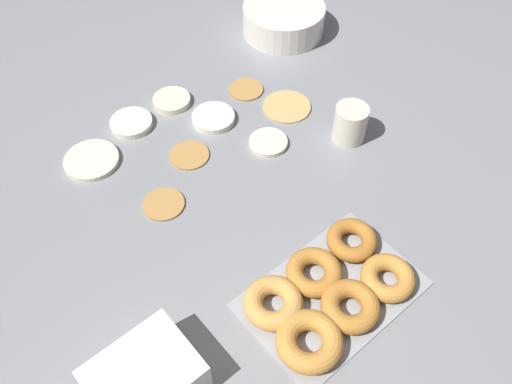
{
  "coord_description": "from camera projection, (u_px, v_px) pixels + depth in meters",
  "views": [
    {
      "loc": [
        -0.44,
        -0.6,
        0.84
      ],
      "look_at": [
        -0.03,
        -0.11,
        0.04
      ],
      "focal_mm": 38.0,
      "sensor_mm": 36.0,
      "label": 1
    }
  ],
  "objects": [
    {
      "name": "pancake_2",
      "position": [
        268.0,
        142.0,
        1.16
      ],
      "size": [
        0.08,
        0.08,
        0.01
      ],
      "primitive_type": "cylinder",
      "color": "beige",
      "rests_on": "ground_plane"
    },
    {
      "name": "pancake_6",
      "position": [
        163.0,
        203.0,
        1.05
      ],
      "size": [
        0.08,
        0.08,
        0.01
      ],
      "primitive_type": "cylinder",
      "color": "#B27F42",
      "rests_on": "ground_plane"
    },
    {
      "name": "pancake_0",
      "position": [
        172.0,
        101.0,
        1.24
      ],
      "size": [
        0.09,
        0.09,
        0.01
      ],
      "primitive_type": "cylinder",
      "color": "beige",
      "rests_on": "ground_plane"
    },
    {
      "name": "donut_tray",
      "position": [
        329.0,
        294.0,
        0.91
      ],
      "size": [
        0.3,
        0.2,
        0.04
      ],
      "color": "#93969B",
      "rests_on": "ground_plane"
    },
    {
      "name": "pancake_3",
      "position": [
        92.0,
        160.0,
        1.12
      ],
      "size": [
        0.11,
        0.11,
        0.01
      ],
      "primitive_type": "cylinder",
      "color": "beige",
      "rests_on": "ground_plane"
    },
    {
      "name": "ground_plane",
      "position": [
        232.0,
        167.0,
        1.12
      ],
      "size": [
        3.0,
        3.0,
        0.0
      ],
      "primitive_type": "plane",
      "color": "gray"
    },
    {
      "name": "batter_bowl",
      "position": [
        284.0,
        19.0,
        1.39
      ],
      "size": [
        0.21,
        0.21,
        0.07
      ],
      "color": "silver",
      "rests_on": "ground_plane"
    },
    {
      "name": "container_stack",
      "position": [
        145.0,
        379.0,
        0.81
      ],
      "size": [
        0.16,
        0.12,
        0.07
      ],
      "color": "white",
      "rests_on": "ground_plane"
    },
    {
      "name": "pancake_1",
      "position": [
        246.0,
        89.0,
        1.27
      ],
      "size": [
        0.08,
        0.08,
        0.01
      ],
      "primitive_type": "cylinder",
      "color": "#B27F42",
      "rests_on": "ground_plane"
    },
    {
      "name": "paper_cup",
      "position": [
        350.0,
        124.0,
        1.14
      ],
      "size": [
        0.07,
        0.07,
        0.08
      ],
      "color": "beige",
      "rests_on": "ground_plane"
    },
    {
      "name": "pancake_4",
      "position": [
        189.0,
        154.0,
        1.14
      ],
      "size": [
        0.08,
        0.08,
        0.01
      ],
      "primitive_type": "cylinder",
      "color": "#B27F42",
      "rests_on": "ground_plane"
    },
    {
      "name": "pancake_8",
      "position": [
        213.0,
        118.0,
        1.2
      ],
      "size": [
        0.1,
        0.1,
        0.01
      ],
      "primitive_type": "cylinder",
      "color": "silver",
      "rests_on": "ground_plane"
    },
    {
      "name": "pancake_5",
      "position": [
        287.0,
        106.0,
        1.23
      ],
      "size": [
        0.11,
        0.11,
        0.01
      ],
      "primitive_type": "cylinder",
      "color": "tan",
      "rests_on": "ground_plane"
    },
    {
      "name": "pancake_7",
      "position": [
        131.0,
        123.0,
        1.19
      ],
      "size": [
        0.09,
        0.09,
        0.01
      ],
      "primitive_type": "cylinder",
      "color": "silver",
      "rests_on": "ground_plane"
    }
  ]
}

